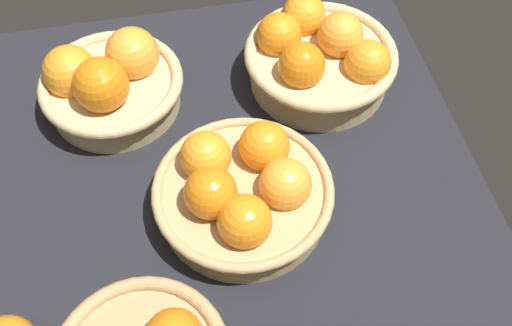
% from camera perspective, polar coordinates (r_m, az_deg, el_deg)
% --- Properties ---
extents(market_tray, '(0.84, 0.72, 0.03)m').
position_cam_1_polar(market_tray, '(0.84, -1.93, -4.22)').
color(market_tray, black).
rests_on(market_tray, ground).
extents(basket_far_left, '(0.24, 0.24, 0.12)m').
position_cam_1_polar(basket_far_left, '(0.94, 6.17, 10.21)').
color(basket_far_left, tan).
rests_on(basket_far_left, market_tray).
extents(basket_near_left, '(0.22, 0.22, 0.12)m').
position_cam_1_polar(basket_near_left, '(0.93, -14.12, 7.61)').
color(basket_near_left, tan).
rests_on(basket_near_left, market_tray).
extents(basket_center, '(0.25, 0.25, 0.11)m').
position_cam_1_polar(basket_center, '(0.79, -1.30, -2.70)').
color(basket_center, tan).
rests_on(basket_center, market_tray).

